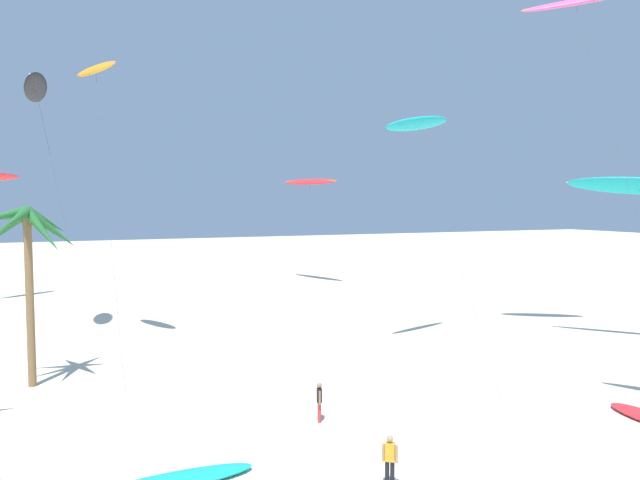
# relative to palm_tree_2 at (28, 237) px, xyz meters

# --- Properties ---
(palm_tree_2) EXTENTS (4.88, 5.20, 8.86)m
(palm_tree_2) POSITION_rel_palm_tree_2_xyz_m (0.00, 0.00, 0.00)
(palm_tree_2) COLOR olive
(palm_tree_2) RESTS_ON ground
(flying_kite_0) EXTENTS (5.93, 13.22, 11.93)m
(flying_kite_0) POSITION_rel_palm_tree_2_xyz_m (26.36, 28.33, 4.08)
(flying_kite_0) COLOR red
(flying_kite_0) RESTS_ON ground
(flying_kite_2) EXTENTS (3.80, 5.63, 17.45)m
(flying_kite_2) POSITION_rel_palm_tree_2_xyz_m (0.02, 10.69, 9.08)
(flying_kite_2) COLOR black
(flying_kite_2) RESTS_ON ground
(flying_kite_3) EXTENTS (6.40, 7.22, 10.92)m
(flying_kite_3) POSITION_rel_palm_tree_2_xyz_m (34.19, -6.25, 2.72)
(flying_kite_3) COLOR #19B2B7
(flying_kite_3) RESTS_ON ground
(flying_kite_4) EXTENTS (2.86, 11.89, 17.57)m
(flying_kite_4) POSITION_rel_palm_tree_2_xyz_m (3.51, 6.59, 9.72)
(flying_kite_4) COLOR orange
(flying_kite_4) RESTS_ON ground
(flying_kite_6) EXTENTS (6.01, 11.96, 22.34)m
(flying_kite_6) POSITION_rel_palm_tree_2_xyz_m (31.23, -3.67, 14.21)
(flying_kite_6) COLOR #EA5193
(flying_kite_6) RESTS_ON ground
(flying_kite_8) EXTENTS (5.44, 10.85, 14.74)m
(flying_kite_8) POSITION_rel_palm_tree_2_xyz_m (21.39, -1.11, 6.49)
(flying_kite_8) COLOR #19B2B7
(flying_kite_8) RESTS_ON ground
(person_foreground_walker) EXTENTS (0.29, 0.49, 1.63)m
(person_foreground_walker) POSITION_rel_palm_tree_2_xyz_m (11.14, -9.79, -6.43)
(person_foreground_walker) COLOR red
(person_foreground_walker) RESTS_ON ground
(person_near_left) EXTENTS (0.42, 0.35, 1.69)m
(person_near_left) POSITION_rel_palm_tree_2_xyz_m (11.04, -15.64, -6.40)
(person_near_left) COLOR black
(person_near_left) RESTS_ON ground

